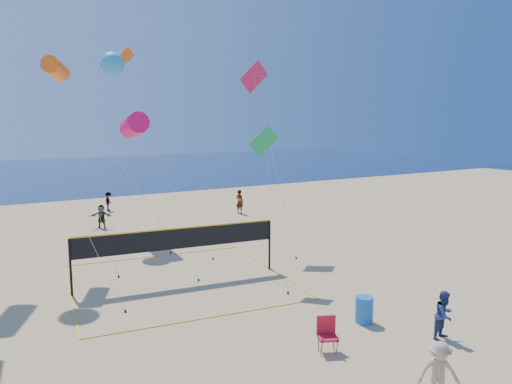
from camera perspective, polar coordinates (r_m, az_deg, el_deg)
ocean at (r=71.05m, az=-25.98°, el=1.79°), size 140.00×50.00×0.03m
bystander_a at (r=17.63m, az=20.73°, el=-13.01°), size 0.87×0.74×1.58m
bystander_b at (r=13.93m, az=20.18°, el=-18.81°), size 1.20×1.08×1.61m
far_person_1 at (r=34.06m, az=-17.26°, el=-2.68°), size 1.47×1.08×1.54m
far_person_2 at (r=37.50m, az=-1.88°, el=-1.12°), size 0.66×0.78×1.80m
far_person_4 at (r=40.27m, az=-16.50°, el=-1.05°), size 0.93×1.09×1.46m
camp_chair at (r=15.94m, az=8.11°, el=-15.56°), size 0.75×0.86×1.20m
trash_barrel at (r=18.25m, az=12.26°, el=-13.02°), size 0.80×0.80×0.92m
volleyball_net at (r=22.00m, az=-8.92°, el=-5.98°), size 9.97×9.84×2.41m
kite_2 at (r=26.28m, az=-21.91°, el=12.91°), size 5.24×7.52×9.98m
kite_4 at (r=21.92m, az=1.06°, el=4.87°), size 1.38×2.92×6.79m
kite_5 at (r=28.02m, az=-0.05°, el=12.21°), size 1.88×4.29×10.29m
kite_7 at (r=31.20m, az=-16.11°, el=13.87°), size 2.11×6.56×10.94m
kite_9 at (r=36.10m, az=-14.06°, el=13.32°), size 3.02×6.01×12.02m
kite_10 at (r=30.23m, az=-13.75°, el=7.41°), size 2.56×8.25×7.49m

